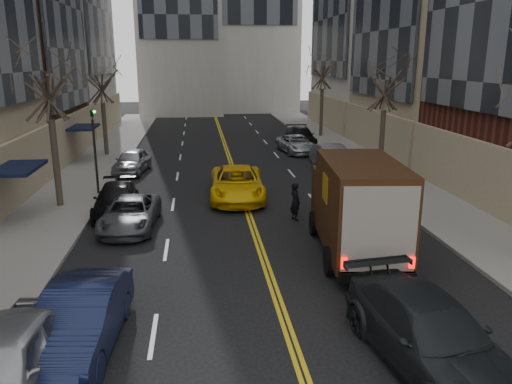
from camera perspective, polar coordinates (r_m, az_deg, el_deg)
sidewalk_left at (r=32.16m, az=-18.75°, el=1.99°), size 4.00×66.00×0.15m
sidewalk_right at (r=33.37m, az=13.08°, el=2.85°), size 4.00×66.00×0.15m
tree_lf_mid at (r=24.59m, az=-22.91°, el=13.19°), size 3.20×3.20×8.91m
tree_lf_far at (r=37.28m, az=-17.36°, el=13.05°), size 3.20×3.20×8.12m
tree_rt_mid at (r=30.73m, az=14.67°, el=13.21°), size 3.20×3.20×8.32m
tree_rt_far at (r=45.05m, az=7.68°, el=14.73°), size 3.20×3.20×9.11m
traffic_signal at (r=26.52m, az=-18.00°, el=5.45°), size 0.29×0.26×4.70m
ups_truck at (r=18.05m, az=11.44°, el=-1.73°), size 3.14×6.69×3.56m
observer_sedan at (r=12.51m, az=19.22°, el=-15.06°), size 2.96×5.84×1.63m
taxi at (r=25.18m, az=-2.17°, el=0.99°), size 2.90×5.82×1.58m
pedestrian at (r=21.89m, az=4.51°, el=-1.08°), size 0.59×0.72×1.69m
parked_lf_a at (r=12.03m, az=-26.80°, el=-17.19°), size 2.30×4.93×1.63m
parked_lf_b at (r=13.16m, az=-19.48°, el=-13.62°), size 2.00×4.89×1.58m
parked_lf_c at (r=21.47m, az=-14.17°, el=-2.40°), size 2.36×4.72×1.28m
parked_lf_d at (r=23.66m, az=-15.71°, el=-0.84°), size 2.06×4.62×1.32m
parked_lf_e at (r=31.92m, az=-13.98°, el=3.46°), size 2.31×4.50×1.47m
parked_rt_a at (r=32.35m, az=8.68°, el=3.94°), size 2.02×4.77×1.53m
parked_rt_b at (r=37.77m, az=4.66°, el=5.48°), size 2.72×4.91×1.30m
parked_rt_c at (r=40.96m, az=5.13°, el=6.34°), size 2.27×5.16×1.47m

